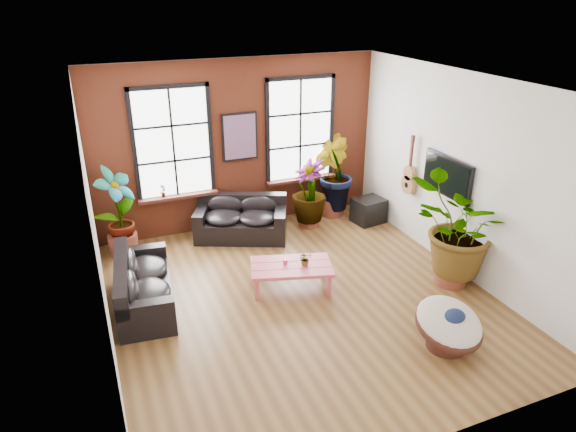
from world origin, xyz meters
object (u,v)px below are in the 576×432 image
object	(u,v)px
papasan_chair	(449,325)
sofa_left	(141,285)
sofa_back	(241,219)
coffee_table	(291,268)

from	to	relation	value
papasan_chair	sofa_left	bearing A→B (deg)	131.63
sofa_back	papasan_chair	size ratio (longest dim) A/B	1.72
sofa_back	coffee_table	distance (m)	2.24
sofa_left	coffee_table	size ratio (longest dim) A/B	1.36
papasan_chair	sofa_back	bearing A→B (deg)	96.68
sofa_back	sofa_left	world-z (taller)	sofa_back
sofa_back	papasan_chair	distance (m)	4.83
sofa_left	papasan_chair	size ratio (longest dim) A/B	1.75
coffee_table	papasan_chair	bearing A→B (deg)	-41.58
coffee_table	sofa_back	bearing A→B (deg)	111.12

